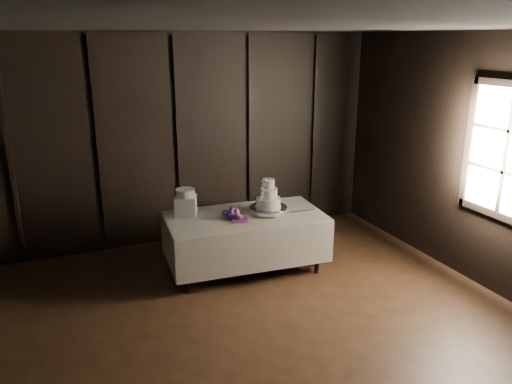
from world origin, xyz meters
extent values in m
cube|color=black|center=(0.00, 0.00, -0.02)|extent=(6.04, 7.04, 0.04)
cube|color=black|center=(0.00, 0.00, 3.02)|extent=(6.04, 7.04, 0.04)
cube|color=black|center=(0.00, 3.52, 1.50)|extent=(6.04, 0.04, 3.04)
cube|color=black|center=(2.97, 0.50, 1.70)|extent=(0.06, 1.16, 1.56)
cube|color=white|center=(0.48, 2.12, 0.76)|extent=(2.04, 1.16, 0.01)
cube|color=white|center=(0.48, 2.12, 0.35)|extent=(1.88, 1.03, 0.71)
cylinder|color=silver|center=(0.78, 2.06, 0.81)|extent=(0.59, 0.59, 0.09)
cylinder|color=white|center=(0.78, 2.06, 0.91)|extent=(0.31, 0.31, 0.12)
cylinder|color=white|center=(0.78, 2.06, 1.03)|extent=(0.23, 0.23, 0.12)
cylinder|color=white|center=(0.78, 2.06, 1.16)|extent=(0.15, 0.15, 0.12)
cube|color=white|center=(-0.21, 2.41, 0.89)|extent=(0.34, 0.34, 0.25)
cylinder|color=white|center=(-0.21, 2.41, 1.06)|extent=(0.32, 0.32, 0.10)
cube|color=silver|center=(1.17, 1.97, 0.77)|extent=(0.37, 0.06, 0.01)
camera|label=1|loc=(-1.68, -3.43, 2.91)|focal=35.00mm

